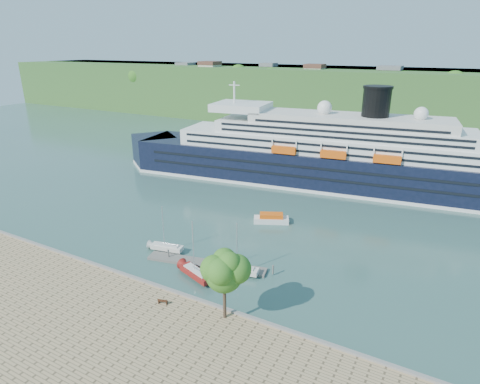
% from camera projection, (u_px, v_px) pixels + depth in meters
% --- Properties ---
extents(ground, '(400.00, 400.00, 0.00)m').
position_uv_depth(ground, '(140.00, 285.00, 59.49)').
color(ground, '#30564E').
rests_on(ground, ground).
extents(far_hillside, '(400.00, 50.00, 24.00)m').
position_uv_depth(far_hillside, '(364.00, 98.00, 174.96)').
color(far_hillside, '#2E5923').
rests_on(far_hillside, ground).
extents(quay_coping, '(220.00, 0.50, 0.30)m').
position_uv_depth(quay_coping, '(138.00, 279.00, 58.93)').
color(quay_coping, slate).
rests_on(quay_coping, promenade).
extents(cruise_ship, '(112.30, 30.72, 24.96)m').
position_uv_depth(cruise_ship, '(323.00, 136.00, 98.72)').
color(cruise_ship, black).
rests_on(cruise_ship, ground).
extents(park_bench, '(1.46, 0.92, 0.87)m').
position_uv_depth(park_bench, '(163.00, 301.00, 53.41)').
color(park_bench, '#452413').
rests_on(park_bench, promenade).
extents(promenade_tree, '(6.20, 6.20, 10.27)m').
position_uv_depth(promenade_tree, '(224.00, 282.00, 49.14)').
color(promenade_tree, '#2A661A').
rests_on(promenade_tree, promenade).
extents(floating_pontoon, '(19.97, 6.55, 0.44)m').
position_uv_depth(floating_pontoon, '(206.00, 264.00, 64.85)').
color(floating_pontoon, '#66625B').
rests_on(floating_pontoon, ground).
extents(sailboat_white_near, '(6.42, 2.84, 8.02)m').
position_uv_depth(sailboat_white_near, '(166.00, 231.00, 67.74)').
color(sailboat_white_near, silver).
rests_on(sailboat_white_near, ground).
extents(sailboat_red, '(7.24, 4.17, 9.03)m').
position_uv_depth(sailboat_red, '(195.00, 252.00, 59.54)').
color(sailboat_red, maroon).
rests_on(sailboat_red, ground).
extents(sailboat_white_far, '(6.65, 2.94, 8.30)m').
position_uv_depth(sailboat_white_far, '(240.00, 251.00, 60.81)').
color(sailboat_white_far, silver).
rests_on(sailboat_white_far, ground).
extents(tender_launch, '(7.37, 5.11, 1.94)m').
position_uv_depth(tender_launch, '(271.00, 218.00, 80.16)').
color(tender_launch, '#E9550D').
rests_on(tender_launch, ground).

